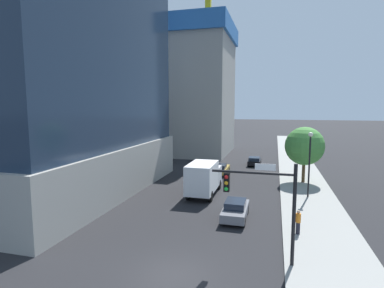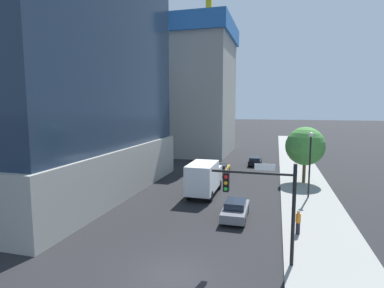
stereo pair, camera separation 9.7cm
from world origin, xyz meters
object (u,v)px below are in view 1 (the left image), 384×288
Objects in this scene: pedestrian_orange_shirt at (298,222)px; car_black at (255,161)px; car_gold at (221,169)px; street_tree at (305,146)px; box_truck at (204,177)px; car_gray at (235,209)px; traffic_light_pole at (263,195)px; street_lamp at (310,155)px; construction_building at (190,83)px.

car_black is at bearing 100.25° from pedestrian_orange_shirt.
street_tree is at bearing -12.55° from car_gold.
car_gray is at bearing -55.72° from box_truck.
traffic_light_pole reaches higher than box_truck.
street_lamp is 0.95× the size of box_truck.
car_gold is at bearing 105.59° from traffic_light_pole.
construction_building is 31.08m from box_truck.
construction_building is 5.16× the size of street_tree.
car_gray is (-2.31, 6.61, -3.21)m from traffic_light_pole.
street_tree is 15.05m from car_gray.
street_tree is 12.80m from box_truck.
street_tree is 15.85m from pedestrian_orange_shirt.
street_tree is at bearing 84.12° from pedestrian_orange_shirt.
car_gold is (-6.17, 22.11, -3.25)m from traffic_light_pole.
box_truck is at bearing 124.28° from car_gray.
traffic_light_pole is 7.71m from car_gray.
car_black is (-6.12, 9.66, -3.66)m from street_tree.
car_gray is 22.94m from car_black.
traffic_light_pole reaches higher than car_gold.
construction_building reaches higher than street_tree.
construction_building is at bearing 111.00° from traffic_light_pole.
box_truck is 3.96× the size of pedestrian_orange_shirt.
car_gray is (-6.06, -7.17, -3.45)m from street_lamp.
box_truck reaches higher than car_black.
car_black is 17.75m from box_truck.
street_lamp is 9.97m from pedestrian_orange_shirt.
street_tree is (3.81, 19.89, 0.36)m from traffic_light_pole.
box_truck is at bearing -71.70° from construction_building.
box_truck is (-3.86, -17.28, 1.17)m from car_black.
car_black is at bearing 111.04° from street_lamp.
street_tree is 1.45× the size of car_gray.
car_gray is 1.04× the size of car_gold.
street_lamp is at bearing 80.67° from pedestrian_orange_shirt.
street_lamp is 1.42× the size of car_gray.
box_truck is 11.49m from pedestrian_orange_shirt.
construction_building reaches higher than car_gold.
car_black is (-0.00, 22.94, -0.08)m from car_gray.
car_gray is 0.67× the size of box_truck.
traffic_light_pole reaches higher than car_gray.
box_truck is (-9.92, -1.52, -2.36)m from street_lamp.
construction_building reaches higher than traffic_light_pole.
pedestrian_orange_shirt is at bearing -63.63° from construction_building.
car_gray is at bearing -76.03° from car_gold.
street_lamp is at bearing 74.78° from traffic_light_pole.
traffic_light_pole is 0.86× the size of box_truck.
box_truck is (0.00, -9.84, 1.13)m from car_gold.
traffic_light_pole is 0.89× the size of street_tree.
traffic_light_pole is at bearing -85.53° from car_black.
car_gold is 2.55× the size of pedestrian_orange_shirt.
car_gray reaches higher than car_black.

